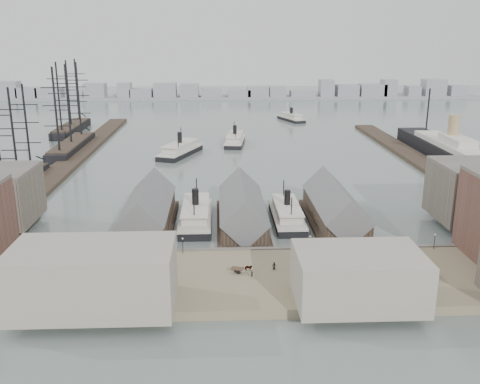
{
  "coord_description": "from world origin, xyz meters",
  "views": [
    {
      "loc": [
        -6.51,
        -124.04,
        51.23
      ],
      "look_at": [
        0.0,
        30.0,
        6.0
      ],
      "focal_mm": 40.0,
      "sensor_mm": 36.0,
      "label": 1
    }
  ],
  "objects_px": {
    "tram": "(411,263)",
    "horse_cart_right": "(346,278)",
    "ferry_docked_west": "(196,214)",
    "ocean_steamer": "(451,151)",
    "horse_cart_center": "(244,268)",
    "horse_cart_left": "(106,271)"
  },
  "relations": [
    {
      "from": "ocean_steamer",
      "to": "tram",
      "type": "bearing_deg",
      "value": -116.89
    },
    {
      "from": "tram",
      "to": "horse_cart_center",
      "type": "distance_m",
      "value": 36.34
    },
    {
      "from": "tram",
      "to": "horse_cart_right",
      "type": "distance_m",
      "value": 16.19
    },
    {
      "from": "horse_cart_right",
      "to": "ocean_steamer",
      "type": "bearing_deg",
      "value": -13.32
    },
    {
      "from": "tram",
      "to": "ocean_steamer",
      "type": "bearing_deg",
      "value": 69.45
    },
    {
      "from": "tram",
      "to": "horse_cart_right",
      "type": "height_order",
      "value": "tram"
    },
    {
      "from": "horse_cart_center",
      "to": "horse_cart_right",
      "type": "xyz_separation_m",
      "value": [
        20.98,
        -5.8,
        0.01
      ]
    },
    {
      "from": "ferry_docked_west",
      "to": "horse_cart_center",
      "type": "distance_m",
      "value": 39.73
    },
    {
      "from": "ocean_steamer",
      "to": "horse_cart_center",
      "type": "height_order",
      "value": "ocean_steamer"
    },
    {
      "from": "tram",
      "to": "horse_cart_center",
      "type": "height_order",
      "value": "tram"
    },
    {
      "from": "ferry_docked_west",
      "to": "horse_cart_right",
      "type": "height_order",
      "value": "ferry_docked_west"
    },
    {
      "from": "horse_cart_left",
      "to": "horse_cart_center",
      "type": "bearing_deg",
      "value": -69.28
    },
    {
      "from": "horse_cart_left",
      "to": "horse_cart_center",
      "type": "xyz_separation_m",
      "value": [
        29.66,
        0.13,
        -0.07
      ]
    },
    {
      "from": "tram",
      "to": "horse_cart_right",
      "type": "bearing_deg",
      "value": -155.32
    },
    {
      "from": "ferry_docked_west",
      "to": "horse_cart_right",
      "type": "distance_m",
      "value": 54.7
    },
    {
      "from": "ferry_docked_west",
      "to": "ocean_steamer",
      "type": "relative_size",
      "value": 0.3
    },
    {
      "from": "ocean_steamer",
      "to": "tram",
      "type": "height_order",
      "value": "ocean_steamer"
    },
    {
      "from": "ferry_docked_west",
      "to": "tram",
      "type": "distance_m",
      "value": 61.8
    },
    {
      "from": "horse_cart_left",
      "to": "horse_cart_right",
      "type": "distance_m",
      "value": 50.96
    },
    {
      "from": "ferry_docked_west",
      "to": "tram",
      "type": "xyz_separation_m",
      "value": [
        48.23,
        -38.62,
        1.29
      ]
    },
    {
      "from": "horse_cart_left",
      "to": "horse_cart_center",
      "type": "distance_m",
      "value": 29.66
    },
    {
      "from": "ocean_steamer",
      "to": "tram",
      "type": "distance_m",
      "value": 125.54
    }
  ]
}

